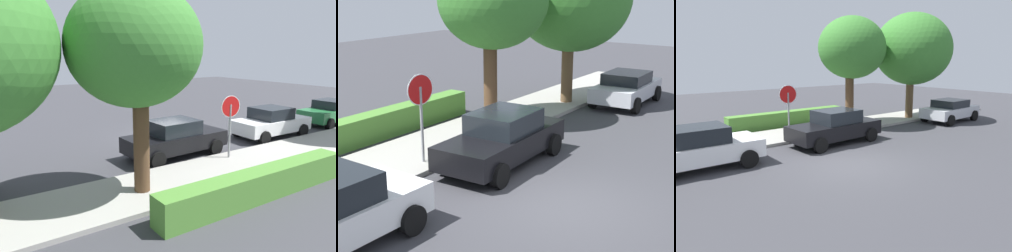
{
  "view_description": "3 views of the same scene",
  "coord_description": "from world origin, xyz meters",
  "views": [
    {
      "loc": [
        8.77,
        13.48,
        4.2
      ],
      "look_at": [
        0.81,
        1.31,
        0.91
      ],
      "focal_mm": 35.0,
      "sensor_mm": 36.0,
      "label": 1
    },
    {
      "loc": [
        -9.74,
        -5.07,
        5.03
      ],
      "look_at": [
        0.63,
        2.1,
        1.4
      ],
      "focal_mm": 55.0,
      "sensor_mm": 36.0,
      "label": 2
    },
    {
      "loc": [
        -7.29,
        -8.81,
        3.73
      ],
      "look_at": [
        0.86,
        1.43,
        1.07
      ],
      "focal_mm": 35.0,
      "sensor_mm": 36.0,
      "label": 3
    }
  ],
  "objects": [
    {
      "name": "front_yard_hedge",
      "position": [
        1.64,
        7.48,
        0.44
      ],
      "size": [
        7.03,
        0.7,
        0.87
      ],
      "color": "#4C8433",
      "rests_on": "ground_plane"
    },
    {
      "name": "sidewalk_curb",
      "position": [
        0.0,
        5.25,
        0.07
      ],
      "size": [
        32.0,
        2.73,
        0.14
      ],
      "primitive_type": "cube",
      "color": "#9E9B93",
      "rests_on": "ground_plane"
    },
    {
      "name": "stop_sign",
      "position": [
        0.0,
        4.45,
        1.8
      ],
      "size": [
        0.84,
        0.14,
        2.59
      ],
      "color": "gray",
      "rests_on": "ground_plane"
    },
    {
      "name": "parked_car_silver",
      "position": [
        10.17,
        2.66,
        0.7
      ],
      "size": [
        3.94,
        2.1,
        1.34
      ],
      "color": "silver",
      "rests_on": "ground_plane"
    },
    {
      "name": "street_tree_mid_block",
      "position": [
        4.54,
        5.34,
        4.33
      ],
      "size": [
        3.75,
        3.75,
        6.07
      ],
      "color": "#513823",
      "rests_on": "ground_plane"
    },
    {
      "name": "parked_car_black",
      "position": [
        1.41,
        2.75,
        0.75
      ],
      "size": [
        4.39,
        2.1,
        1.51
      ],
      "color": "black",
      "rests_on": "ground_plane"
    },
    {
      "name": "ground_plane",
      "position": [
        0.0,
        0.0,
        0.0
      ],
      "size": [
        60.0,
        60.0,
        0.0
      ],
      "primitive_type": "plane",
      "color": "#38383D"
    }
  ]
}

